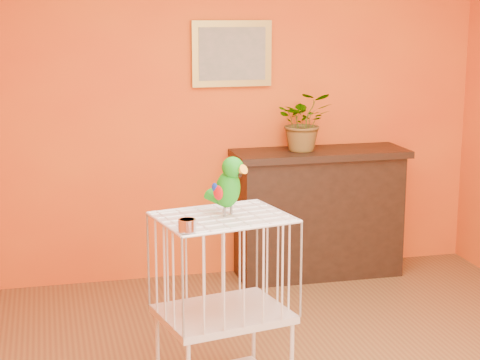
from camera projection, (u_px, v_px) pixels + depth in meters
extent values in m
plane|color=orange|center=(231.00, 112.00, 6.23)|extent=(4.00, 0.00, 4.00)
cube|color=black|center=(319.00, 216.00, 6.33)|extent=(1.28, 0.43, 0.96)
cube|color=black|center=(320.00, 153.00, 6.22)|extent=(1.36, 0.49, 0.05)
cube|color=black|center=(327.00, 223.00, 6.15)|extent=(0.89, 0.02, 0.48)
cube|color=#522517|center=(288.00, 233.00, 6.24)|extent=(0.05, 0.19, 0.30)
cube|color=#2E5128|center=(299.00, 233.00, 6.26)|extent=(0.05, 0.19, 0.30)
cube|color=#522517|center=(310.00, 232.00, 6.28)|extent=(0.05, 0.19, 0.30)
cube|color=#2E5128|center=(323.00, 231.00, 6.31)|extent=(0.05, 0.19, 0.30)
cube|color=#522517|center=(336.00, 230.00, 6.33)|extent=(0.05, 0.19, 0.30)
imported|color=#26722D|center=(305.00, 128.00, 6.14)|extent=(0.49, 0.53, 0.36)
cube|color=#AA913C|center=(232.00, 54.00, 6.10)|extent=(0.62, 0.03, 0.50)
cube|color=gray|center=(232.00, 54.00, 6.09)|extent=(0.52, 0.01, 0.40)
cube|color=beige|center=(223.00, 314.00, 4.32)|extent=(0.75, 0.63, 0.04)
cube|color=beige|center=(223.00, 217.00, 4.21)|extent=(0.75, 0.63, 0.01)
cylinder|color=beige|center=(158.00, 351.00, 4.45)|extent=(0.02, 0.02, 0.46)
cylinder|color=beige|center=(254.00, 333.00, 4.70)|extent=(0.02, 0.02, 0.46)
cylinder|color=silver|center=(187.00, 225.00, 3.90)|extent=(0.09, 0.09, 0.06)
cylinder|color=#59544C|center=(225.00, 212.00, 4.21)|extent=(0.01, 0.01, 0.05)
cylinder|color=#59544C|center=(231.00, 210.00, 4.25)|extent=(0.01, 0.01, 0.05)
ellipsoid|color=#178D10|center=(228.00, 189.00, 4.21)|extent=(0.20, 0.21, 0.23)
ellipsoid|color=#178D10|center=(233.00, 167.00, 4.16)|extent=(0.16, 0.16, 0.11)
cone|color=orange|center=(240.00, 171.00, 4.12)|extent=(0.08, 0.09, 0.07)
cone|color=black|center=(238.00, 175.00, 4.14)|extent=(0.04, 0.04, 0.03)
sphere|color=black|center=(230.00, 167.00, 4.11)|extent=(0.02, 0.02, 0.02)
sphere|color=black|center=(241.00, 164.00, 4.17)|extent=(0.02, 0.02, 0.02)
ellipsoid|color=#A50C0C|center=(218.00, 193.00, 4.17)|extent=(0.06, 0.07, 0.08)
ellipsoid|color=navy|center=(235.00, 189.00, 4.26)|extent=(0.06, 0.07, 0.08)
cone|color=#178D10|center=(218.00, 201.00, 4.27)|extent=(0.15, 0.17, 0.12)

